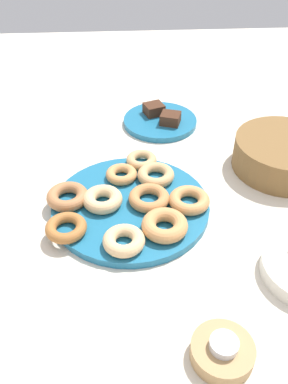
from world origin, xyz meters
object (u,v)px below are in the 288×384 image
(donut_plate, at_px, (131,206))
(donut_8, at_px, (124,241))
(donut_2, at_px, (66,228))
(donut_4, at_px, (189,200))
(donut_0, at_px, (121,174))
(donut_9, at_px, (103,199))
(brownie_far, at_px, (170,118))
(donut_7, at_px, (149,198))
(tealight, at_px, (224,344))
(candle_holder, at_px, (222,352))
(donut_3, at_px, (142,160))
(donut_5, at_px, (156,175))
(brownie_near, at_px, (154,109))
(basket, at_px, (284,154))
(donut_6, at_px, (165,225))
(cake_plate, at_px, (160,121))
(donut_1, at_px, (67,196))

(donut_plate, distance_m, donut_8, 0.13)
(donut_2, relative_size, donut_4, 0.95)
(donut_plate, height_order, donut_8, donut_8)
(donut_0, relative_size, donut_9, 0.85)
(brownie_far, bearing_deg, donut_2, -31.58)
(donut_7, xyz_separation_m, tealight, (0.36, 0.09, 0.01))
(donut_0, height_order, candle_holder, donut_0)
(donut_4, xyz_separation_m, donut_8, (0.11, -0.15, 0.00))
(donut_0, relative_size, donut_3, 0.98)
(donut_9, xyz_separation_m, tealight, (0.36, 0.19, 0.01))
(brownie_far, bearing_deg, donut_9, -28.87)
(donut_5, height_order, candle_holder, donut_5)
(donut_plate, distance_m, donut_7, 0.05)
(donut_0, bearing_deg, tealight, 18.12)
(brownie_near, height_order, candle_holder, brownie_near)
(donut_4, xyz_separation_m, donut_9, (-0.02, -0.19, 0.00))
(tealight, distance_m, basket, 0.56)
(donut_8, xyz_separation_m, basket, (-0.26, 0.40, 0.01))
(donut_6, distance_m, cake_plate, 0.46)
(donut_4, bearing_deg, donut_9, -94.80)
(donut_7, distance_m, brownie_near, 0.40)
(donut_1, xyz_separation_m, donut_6, (0.11, 0.21, 0.00))
(donut_2, distance_m, donut_3, 0.28)
(donut_5, xyz_separation_m, donut_6, (0.17, 0.00, 0.00))
(donut_6, distance_m, donut_8, 0.09)
(donut_0, xyz_separation_m, tealight, (0.45, 0.15, 0.01))
(cake_plate, distance_m, basket, 0.37)
(donut_9, height_order, brownie_far, brownie_far)
(donut_plate, height_order, cake_plate, donut_plate)
(brownie_far, distance_m, candle_holder, 0.71)
(donut_3, distance_m, donut_9, 0.17)
(donut_2, height_order, donut_8, donut_8)
(candle_holder, bearing_deg, donut_7, -166.18)
(donut_plate, bearing_deg, donut_0, -168.94)
(donut_plate, relative_size, donut_2, 4.10)
(donut_0, height_order, donut_3, same)
(donut_1, bearing_deg, candle_holder, 35.59)
(cake_plate, bearing_deg, donut_1, -34.00)
(donut_7, height_order, brownie_far, brownie_far)
(donut_7, relative_size, donut_8, 1.08)
(donut_plate, xyz_separation_m, donut_4, (0.01, 0.13, 0.02))
(donut_1, relative_size, donut_9, 1.06)
(donut_1, xyz_separation_m, donut_2, (0.10, 0.00, -0.00))
(donut_3, xyz_separation_m, donut_7, (0.15, 0.01, 0.00))
(donut_9, bearing_deg, donut_4, 85.20)
(donut_0, distance_m, donut_3, 0.08)
(donut_3, bearing_deg, donut_7, 3.08)
(brownie_far, bearing_deg, brownie_near, -143.97)
(donut_5, bearing_deg, donut_3, -155.30)
(donut_6, distance_m, brownie_near, 0.49)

